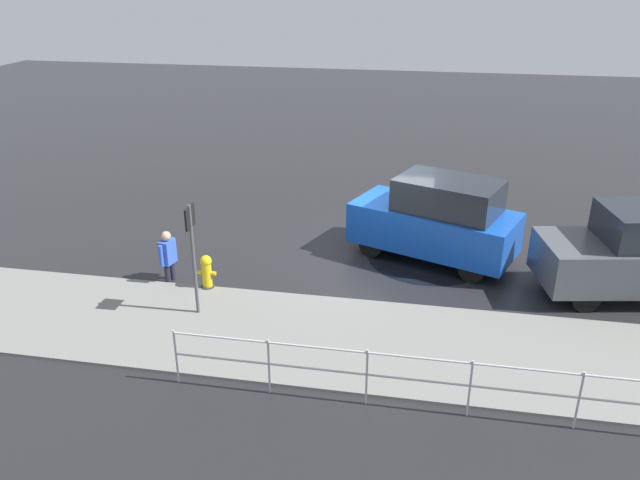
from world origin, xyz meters
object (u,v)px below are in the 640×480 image
(sign_post, at_px, (192,244))
(fire_hydrant, at_px, (207,272))
(moving_hatchback, at_px, (437,219))
(pedestrian, at_px, (168,254))

(sign_post, bearing_deg, fire_hydrant, -80.18)
(moving_hatchback, xyz_separation_m, fire_hydrant, (4.96, 2.52, -0.63))
(sign_post, bearing_deg, moving_hatchback, -142.85)
(fire_hydrant, relative_size, pedestrian, 0.66)
(fire_hydrant, distance_m, sign_post, 1.62)
(pedestrian, bearing_deg, moving_hatchback, -158.64)
(moving_hatchback, relative_size, fire_hydrant, 5.30)
(fire_hydrant, xyz_separation_m, sign_post, (-0.19, 1.10, 1.18))
(fire_hydrant, bearing_deg, pedestrian, -11.63)
(moving_hatchback, distance_m, sign_post, 6.01)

